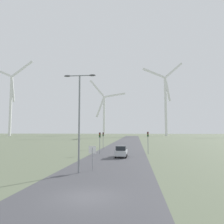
% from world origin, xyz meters
% --- Properties ---
extents(ground_plane, '(600.00, 600.00, 0.00)m').
position_xyz_m(ground_plane, '(0.00, 0.00, 0.00)').
color(ground_plane, '#667056').
extents(road_surface, '(10.00, 240.00, 0.01)m').
position_xyz_m(road_surface, '(0.00, 48.00, 0.00)').
color(road_surface, '#47474C').
rests_on(road_surface, ground).
extents(streetlamp, '(3.39, 0.32, 10.14)m').
position_xyz_m(streetlamp, '(-2.57, 7.76, 6.36)').
color(streetlamp, gray).
rests_on(streetlamp, ground).
extents(stop_sign_near, '(0.81, 0.07, 2.61)m').
position_xyz_m(stop_sign_near, '(-1.48, 9.32, 1.83)').
color(stop_sign_near, gray).
rests_on(stop_sign_near, ground).
extents(traffic_light_post_near_left, '(0.28, 0.34, 3.95)m').
position_xyz_m(traffic_light_post_near_left, '(-3.37, 25.52, 2.90)').
color(traffic_light_post_near_left, gray).
rests_on(traffic_light_post_near_left, ground).
extents(traffic_light_post_near_right, '(0.28, 0.34, 4.06)m').
position_xyz_m(traffic_light_post_near_right, '(5.44, 27.10, 2.98)').
color(traffic_light_post_near_right, gray).
rests_on(traffic_light_post_near_right, ground).
extents(traffic_light_post_mid_left, '(0.28, 0.33, 3.88)m').
position_xyz_m(traffic_light_post_mid_left, '(-4.63, 37.99, 2.84)').
color(traffic_light_post_mid_left, gray).
rests_on(traffic_light_post_mid_left, ground).
extents(car_approaching, '(1.88, 4.14, 1.83)m').
position_xyz_m(car_approaching, '(0.83, 21.46, 0.91)').
color(car_approaching, '#B7BCC1').
rests_on(car_approaching, ground).
extents(wind_turbine_far_left, '(39.51, 2.64, 65.62)m').
position_xyz_m(wind_turbine_far_left, '(-104.24, 162.03, 31.78)').
color(wind_turbine_far_left, white).
rests_on(wind_turbine_far_left, ground).
extents(wind_turbine_left, '(36.13, 6.79, 55.94)m').
position_xyz_m(wind_turbine_left, '(-28.65, 202.84, 24.82)').
color(wind_turbine_left, white).
rests_on(wind_turbine_left, ground).
extents(wind_turbine_center, '(35.68, 9.97, 64.89)m').
position_xyz_m(wind_turbine_center, '(28.88, 176.48, 31.05)').
color(wind_turbine_center, white).
rests_on(wind_turbine_center, ground).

